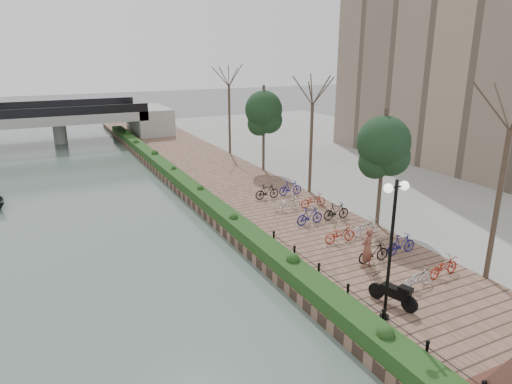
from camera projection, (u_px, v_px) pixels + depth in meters
ground at (368, 369)px, 14.69m from camera, size 220.00×220.00×0.00m
promenade at (248, 197)px, 31.30m from camera, size 8.00×75.00×0.50m
inland_pavement at (421, 171)px, 38.07m from camera, size 24.00×75.00×0.50m
hedge at (189, 186)px, 31.85m from camera, size 1.10×56.00×0.60m
chain_fence at (364, 306)px, 16.75m from camera, size 0.10×14.10×0.70m
lamppost at (393, 222)px, 15.54m from camera, size 1.02×0.32×5.24m
motorcycle at (393, 292)px, 17.33m from camera, size 1.05×1.82×1.09m
pedestrian at (367, 248)px, 20.30m from camera, size 0.78×0.61×1.88m
bicycle_parking at (339, 223)px, 24.58m from camera, size 2.40×14.69×1.00m
street_trees at (341, 156)px, 27.85m from camera, size 3.20×37.12×6.80m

